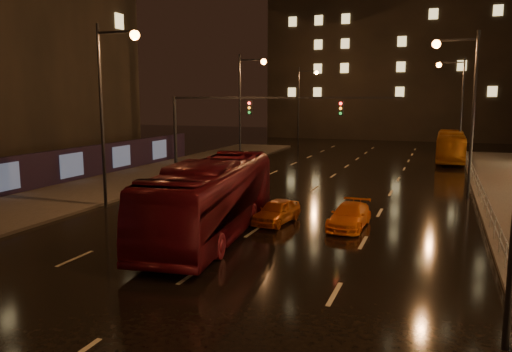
{
  "coord_description": "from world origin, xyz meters",
  "views": [
    {
      "loc": [
        7.86,
        -10.76,
        6.04
      ],
      "look_at": [
        -0.08,
        10.61,
        2.5
      ],
      "focal_mm": 35.0,
      "sensor_mm": 36.0,
      "label": 1
    }
  ],
  "objects_px": {
    "bus_curb": "(451,146)",
    "taxi_far": "(349,216)",
    "bus_red": "(212,198)",
    "taxi_near": "(276,211)"
  },
  "relations": [
    {
      "from": "bus_red",
      "to": "taxi_near",
      "type": "height_order",
      "value": "bus_red"
    },
    {
      "from": "taxi_far",
      "to": "bus_red",
      "type": "bearing_deg",
      "value": -145.58
    },
    {
      "from": "bus_curb",
      "to": "taxi_near",
      "type": "relative_size",
      "value": 3.08
    },
    {
      "from": "bus_red",
      "to": "taxi_far",
      "type": "bearing_deg",
      "value": 24.65
    },
    {
      "from": "bus_red",
      "to": "taxi_near",
      "type": "distance_m",
      "value": 3.84
    },
    {
      "from": "taxi_near",
      "to": "taxi_far",
      "type": "bearing_deg",
      "value": 13.97
    },
    {
      "from": "bus_red",
      "to": "taxi_far",
      "type": "height_order",
      "value": "bus_red"
    },
    {
      "from": "bus_curb",
      "to": "taxi_far",
      "type": "xyz_separation_m",
      "value": [
        -4.78,
        -28.53,
        -0.91
      ]
    },
    {
      "from": "bus_curb",
      "to": "taxi_far",
      "type": "distance_m",
      "value": 28.94
    },
    {
      "from": "taxi_far",
      "to": "taxi_near",
      "type": "bearing_deg",
      "value": -171.49
    }
  ]
}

